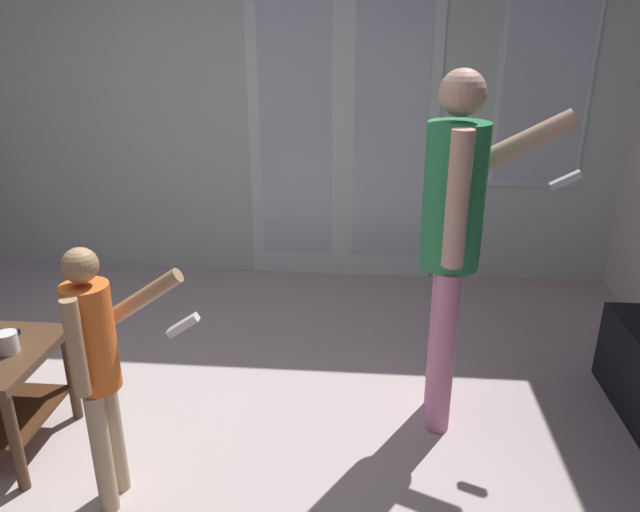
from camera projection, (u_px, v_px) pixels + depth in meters
name	position (u px, v px, depth m)	size (l,w,h in m)	color
ground_plane	(142.00, 465.00, 2.71)	(5.71, 4.71, 0.02)	beige
wall_back_with_doors	(253.00, 103.00, 4.38)	(5.71, 0.09, 2.68)	silver
person_adult	(455.00, 226.00, 2.67)	(0.72, 0.46, 1.69)	pink
person_child	(98.00, 358.00, 2.27)	(0.47, 0.31, 1.12)	tan
cup_near_edge	(8.00, 343.00, 2.61)	(0.09, 0.09, 0.09)	white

